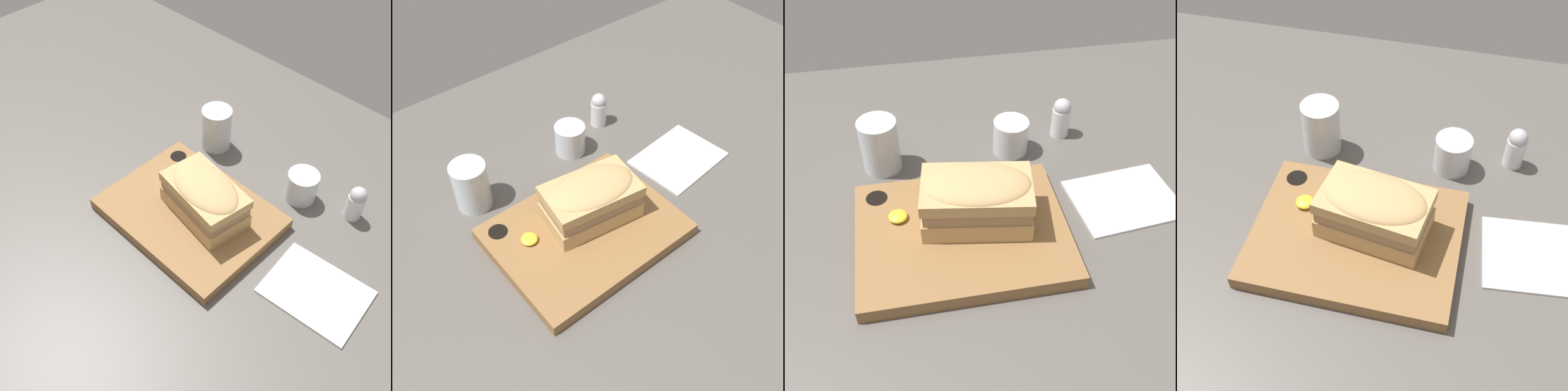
# 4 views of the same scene
# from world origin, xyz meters

# --- Properties ---
(dining_table) EXTENTS (1.83, 1.08, 0.02)m
(dining_table) POSITION_xyz_m (0.00, 0.00, 0.01)
(dining_table) COLOR #56514C
(dining_table) RESTS_ON ground
(serving_board) EXTENTS (0.31, 0.24, 0.02)m
(serving_board) POSITION_xyz_m (0.03, 0.01, 0.03)
(serving_board) COLOR olive
(serving_board) RESTS_ON dining_table
(sandwich) EXTENTS (0.17, 0.12, 0.08)m
(sandwich) POSITION_xyz_m (0.06, 0.02, 0.09)
(sandwich) COLOR tan
(sandwich) RESTS_ON serving_board
(mustard_dollop) EXTENTS (0.03, 0.03, 0.01)m
(mustard_dollop) POSITION_xyz_m (-0.06, 0.04, 0.05)
(mustard_dollop) COLOR yellow
(mustard_dollop) RESTS_ON serving_board
(water_glass) EXTENTS (0.06, 0.06, 0.09)m
(water_glass) POSITION_xyz_m (-0.08, 0.19, 0.06)
(water_glass) COLOR silver
(water_glass) RESTS_ON dining_table
(wine_glass) EXTENTS (0.06, 0.06, 0.06)m
(wine_glass) POSITION_xyz_m (0.15, 0.20, 0.05)
(wine_glass) COLOR silver
(wine_glass) RESTS_ON dining_table
(napkin) EXTENTS (0.18, 0.14, 0.00)m
(napkin) POSITION_xyz_m (0.30, 0.04, 0.02)
(napkin) COLOR white
(napkin) RESTS_ON dining_table
(salt_shaker) EXTENTS (0.03, 0.03, 0.07)m
(salt_shaker) POSITION_xyz_m (0.25, 0.23, 0.06)
(salt_shaker) COLOR white
(salt_shaker) RESTS_ON dining_table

